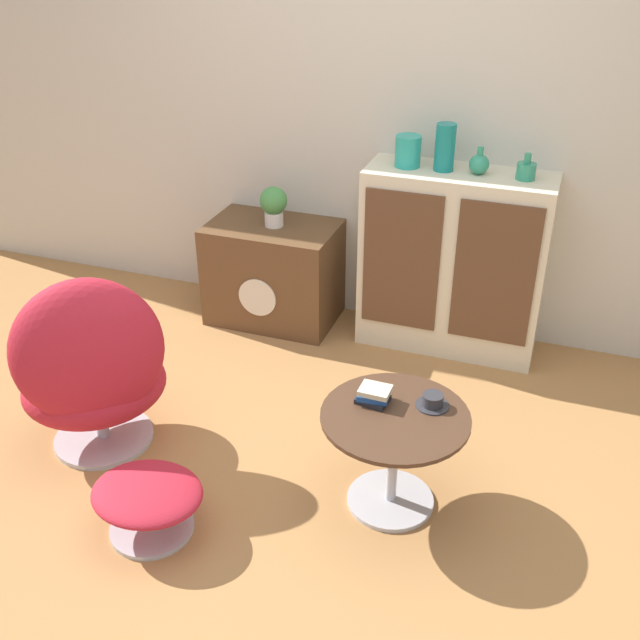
{
  "coord_description": "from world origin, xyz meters",
  "views": [
    {
      "loc": [
        1.0,
        -2.15,
        2.2
      ],
      "look_at": [
        0.02,
        0.59,
        0.55
      ],
      "focal_mm": 42.0,
      "sensor_mm": 36.0,
      "label": 1
    }
  ],
  "objects_px": {
    "tv_console": "(274,272)",
    "potted_plant": "(274,204)",
    "vase_inner_left": "(445,147)",
    "book_stack": "(374,395)",
    "egg_chair": "(92,370)",
    "vase_leftmost": "(408,151)",
    "coffee_table": "(394,444)",
    "sideboard": "(453,262)",
    "vase_rightmost": "(526,170)",
    "teacup": "(433,401)",
    "ottoman": "(148,498)",
    "vase_inner_right": "(479,164)"
  },
  "relations": [
    {
      "from": "ottoman",
      "to": "teacup",
      "type": "relative_size",
      "value": 3.33
    },
    {
      "from": "tv_console",
      "to": "book_stack",
      "type": "distance_m",
      "value": 1.58
    },
    {
      "from": "vase_leftmost",
      "to": "potted_plant",
      "type": "distance_m",
      "value": 0.81
    },
    {
      "from": "egg_chair",
      "to": "vase_leftmost",
      "type": "relative_size",
      "value": 5.58
    },
    {
      "from": "sideboard",
      "to": "coffee_table",
      "type": "height_order",
      "value": "sideboard"
    },
    {
      "from": "tv_console",
      "to": "egg_chair",
      "type": "distance_m",
      "value": 1.42
    },
    {
      "from": "vase_leftmost",
      "to": "book_stack",
      "type": "distance_m",
      "value": 1.44
    },
    {
      "from": "vase_rightmost",
      "to": "vase_inner_left",
      "type": "bearing_deg",
      "value": 180.0
    },
    {
      "from": "tv_console",
      "to": "teacup",
      "type": "height_order",
      "value": "tv_console"
    },
    {
      "from": "egg_chair",
      "to": "vase_leftmost",
      "type": "xyz_separation_m",
      "value": [
        1.0,
        1.45,
        0.65
      ]
    },
    {
      "from": "sideboard",
      "to": "potted_plant",
      "type": "height_order",
      "value": "sideboard"
    },
    {
      "from": "tv_console",
      "to": "potted_plant",
      "type": "relative_size",
      "value": 3.23
    },
    {
      "from": "ottoman",
      "to": "book_stack",
      "type": "bearing_deg",
      "value": 35.1
    },
    {
      "from": "ottoman",
      "to": "vase_leftmost",
      "type": "height_order",
      "value": "vase_leftmost"
    },
    {
      "from": "sideboard",
      "to": "vase_rightmost",
      "type": "relative_size",
      "value": 7.72
    },
    {
      "from": "vase_inner_left",
      "to": "vase_inner_right",
      "type": "xyz_separation_m",
      "value": [
        0.18,
        -0.0,
        -0.07
      ]
    },
    {
      "from": "tv_console",
      "to": "book_stack",
      "type": "bearing_deg",
      "value": -52.37
    },
    {
      "from": "tv_console",
      "to": "ottoman",
      "type": "xyz_separation_m",
      "value": [
        0.21,
        -1.77,
        -0.13
      ]
    },
    {
      "from": "sideboard",
      "to": "vase_rightmost",
      "type": "height_order",
      "value": "vase_rightmost"
    },
    {
      "from": "ottoman",
      "to": "coffee_table",
      "type": "relative_size",
      "value": 0.76
    },
    {
      "from": "teacup",
      "to": "book_stack",
      "type": "relative_size",
      "value": 0.98
    },
    {
      "from": "egg_chair",
      "to": "book_stack",
      "type": "height_order",
      "value": "egg_chair"
    },
    {
      "from": "book_stack",
      "to": "vase_rightmost",
      "type": "bearing_deg",
      "value": 73.88
    },
    {
      "from": "tv_console",
      "to": "vase_inner_left",
      "type": "relative_size",
      "value": 3.09
    },
    {
      "from": "ottoman",
      "to": "vase_leftmost",
      "type": "xyz_separation_m",
      "value": [
        0.53,
        1.82,
        0.91
      ]
    },
    {
      "from": "vase_rightmost",
      "to": "potted_plant",
      "type": "height_order",
      "value": "vase_rightmost"
    },
    {
      "from": "sideboard",
      "to": "vase_leftmost",
      "type": "xyz_separation_m",
      "value": [
        -0.28,
        0.0,
        0.58
      ]
    },
    {
      "from": "egg_chair",
      "to": "tv_console",
      "type": "bearing_deg",
      "value": 79.33
    },
    {
      "from": "ottoman",
      "to": "book_stack",
      "type": "height_order",
      "value": "book_stack"
    },
    {
      "from": "potted_plant",
      "to": "teacup",
      "type": "distance_m",
      "value": 1.69
    },
    {
      "from": "ottoman",
      "to": "book_stack",
      "type": "distance_m",
      "value": 0.97
    },
    {
      "from": "egg_chair",
      "to": "vase_rightmost",
      "type": "bearing_deg",
      "value": 42.19
    },
    {
      "from": "vase_inner_right",
      "to": "vase_rightmost",
      "type": "distance_m",
      "value": 0.23
    },
    {
      "from": "potted_plant",
      "to": "ottoman",
      "type": "bearing_deg",
      "value": -83.71
    },
    {
      "from": "vase_inner_left",
      "to": "vase_rightmost",
      "type": "xyz_separation_m",
      "value": [
        0.4,
        0.0,
        -0.07
      ]
    },
    {
      "from": "tv_console",
      "to": "teacup",
      "type": "xyz_separation_m",
      "value": [
        1.18,
        -1.19,
        0.18
      ]
    },
    {
      "from": "vase_inner_left",
      "to": "book_stack",
      "type": "bearing_deg",
      "value": -88.68
    },
    {
      "from": "tv_console",
      "to": "vase_leftmost",
      "type": "xyz_separation_m",
      "value": [
        0.74,
        0.06,
        0.78
      ]
    },
    {
      "from": "tv_console",
      "to": "potted_plant",
      "type": "distance_m",
      "value": 0.42
    },
    {
      "from": "ottoman",
      "to": "vase_inner_right",
      "type": "height_order",
      "value": "vase_inner_right"
    },
    {
      "from": "tv_console",
      "to": "ottoman",
      "type": "bearing_deg",
      "value": -83.28
    },
    {
      "from": "vase_inner_left",
      "to": "egg_chair",
      "type": "bearing_deg",
      "value": -129.45
    },
    {
      "from": "ottoman",
      "to": "vase_inner_left",
      "type": "relative_size",
      "value": 1.89
    },
    {
      "from": "book_stack",
      "to": "vase_inner_left",
      "type": "bearing_deg",
      "value": 91.32
    },
    {
      "from": "coffee_table",
      "to": "egg_chair",
      "type": "bearing_deg",
      "value": -175.94
    },
    {
      "from": "vase_inner_right",
      "to": "teacup",
      "type": "height_order",
      "value": "vase_inner_right"
    },
    {
      "from": "vase_inner_left",
      "to": "teacup",
      "type": "bearing_deg",
      "value": -78.41
    },
    {
      "from": "ottoman",
      "to": "potted_plant",
      "type": "distance_m",
      "value": 1.86
    },
    {
      "from": "egg_chair",
      "to": "teacup",
      "type": "height_order",
      "value": "egg_chair"
    },
    {
      "from": "ottoman",
      "to": "tv_console",
      "type": "bearing_deg",
      "value": 96.72
    }
  ]
}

